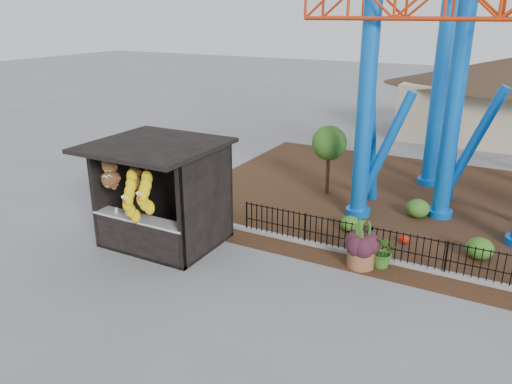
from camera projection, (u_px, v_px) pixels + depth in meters
The scene contains 10 objects.
ground at pixel (230, 282), 12.90m from camera, with size 120.00×120.00×0.00m, color slate.
mulch_bed at pixel (443, 208), 17.73m from camera, with size 18.00×12.00×0.02m, color #331E11.
curb at pixel (413, 266), 13.57m from camera, with size 18.00×0.18×0.12m, color gray.
prize_booth at pixel (157, 197), 14.47m from camera, with size 3.50×3.40×3.12m.
picket_fence at pixel (450, 259), 13.02m from camera, with size 12.20×0.06×1.00m, color black, non-canonical shape.
roller_coaster at pixel (509, 17), 15.22m from camera, with size 11.00×6.37×10.82m.
terracotta_planter at pixel (361, 257), 13.59m from camera, with size 0.73×0.73×0.60m, color brown.
planter_foliage at pixel (362, 236), 13.38m from camera, with size 0.70×0.70×0.64m, color #32141D.
potted_plant at pixel (383, 251), 13.53m from camera, with size 0.86×0.75×0.96m, color #30591A.
landscaping at pixel (469, 236), 14.90m from camera, with size 8.50×3.34×0.62m.
Camera 1 is at (5.96, -9.65, 6.60)m, focal length 35.00 mm.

